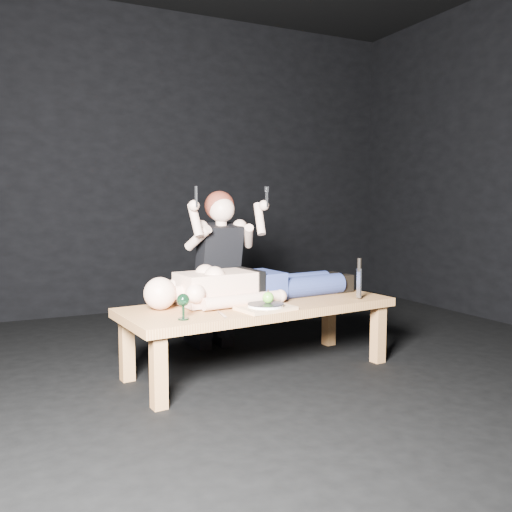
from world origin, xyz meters
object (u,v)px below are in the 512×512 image
object	(u,v)px
carving_knife	(359,279)
lying_man	(257,281)
kneeling_woman	(215,269)
goblet	(183,307)
table	(259,337)
serving_tray	(266,308)

from	to	relation	value
carving_knife	lying_man	bearing A→B (deg)	149.05
kneeling_woman	goblet	bearing A→B (deg)	-122.67
table	lying_man	size ratio (longest dim) A/B	1.05
table	lying_man	xyz separation A→B (m)	(0.04, 0.12, 0.35)
serving_tray	table	bearing A→B (deg)	73.66
serving_tray	goblet	distance (m)	0.54
lying_man	serving_tray	bearing A→B (deg)	-112.99
table	carving_knife	distance (m)	0.77
lying_man	goblet	size ratio (longest dim) A/B	11.53
carving_knife	table	bearing A→B (deg)	159.50
lying_man	serving_tray	size ratio (longest dim) A/B	5.20
kneeling_woman	goblet	size ratio (longest dim) A/B	8.29
serving_tray	goblet	world-z (taller)	goblet
table	goblet	bearing A→B (deg)	-162.19
table	kneeling_woman	xyz separation A→B (m)	(-0.06, 0.62, 0.38)
goblet	carving_knife	bearing A→B (deg)	4.08
carving_knife	kneeling_woman	bearing A→B (deg)	126.48
carving_knife	serving_tray	bearing A→B (deg)	177.73
table	kneeling_woman	world-z (taller)	kneeling_woman
goblet	table	bearing A→B (deg)	23.68
serving_tray	goblet	bearing A→B (deg)	-175.27
table	goblet	distance (m)	0.72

